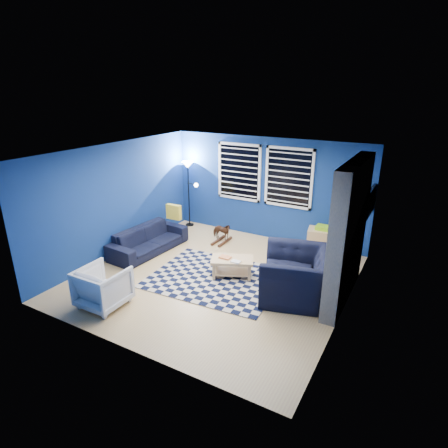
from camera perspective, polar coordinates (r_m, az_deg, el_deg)
name	(u,v)px	position (r m, az deg, el deg)	size (l,w,h in m)	color
floor	(215,277)	(7.59, -1.34, -8.14)	(5.00, 5.00, 0.00)	tan
ceiling	(214,153)	(6.77, -1.51, 10.83)	(5.00, 5.00, 0.00)	white
wall_back	(267,189)	(9.22, 6.56, 5.31)	(5.00, 5.00, 0.00)	navy
wall_left	(117,200)	(8.57, -15.98, 3.50)	(5.00, 5.00, 0.00)	navy
wall_right	(350,244)	(6.27, 18.68, -2.98)	(5.00, 5.00, 0.00)	navy
fireplace	(348,236)	(6.77, 18.32, -1.70)	(0.65, 2.00, 2.50)	gray
window_left	(239,172)	(9.41, 2.31, 7.93)	(1.17, 0.06, 1.42)	black
window_right	(289,178)	(8.91, 9.83, 6.94)	(1.17, 0.06, 1.42)	black
tv	(369,203)	(8.10, 21.29, 3.03)	(0.07, 1.00, 0.58)	black
rug	(215,278)	(7.55, -1.31, -8.23)	(2.50, 2.00, 0.02)	black
sofa	(149,240)	(8.79, -11.41, -2.36)	(0.77, 1.96, 0.57)	black
armchair_big	(295,275)	(6.89, 10.82, -7.61)	(1.16, 1.32, 0.86)	black
armchair_bent	(103,287)	(6.86, -17.93, -9.10)	(0.76, 0.78, 0.71)	gray
rocking_horse	(221,231)	(9.10, -0.39, -1.14)	(0.51, 0.23, 0.43)	#452C16
coffee_table	(232,263)	(7.50, 1.24, -6.03)	(0.95, 0.78, 0.42)	tan
cabinet	(322,241)	(8.85, 14.77, -2.47)	(0.74, 0.56, 0.65)	tan
floor_lamp	(189,174)	(9.96, -5.42, 7.62)	(0.48, 0.30, 1.76)	black
throw_pillow	(174,212)	(9.12, -7.67, 1.83)	(0.38, 0.11, 0.36)	gold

